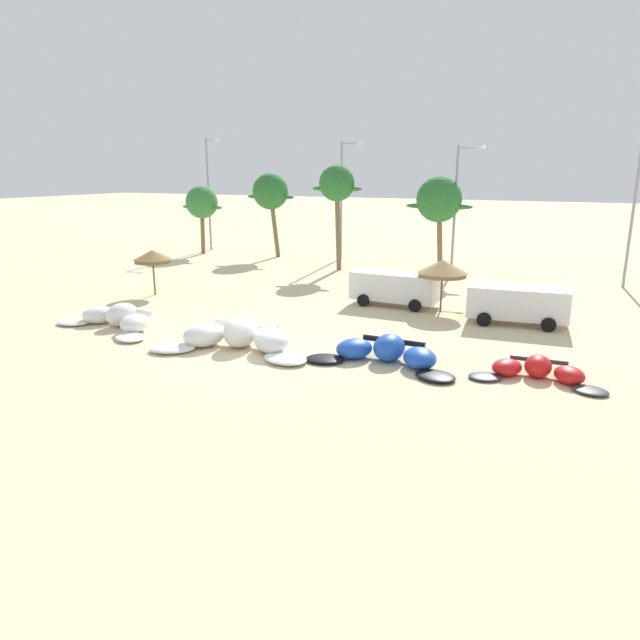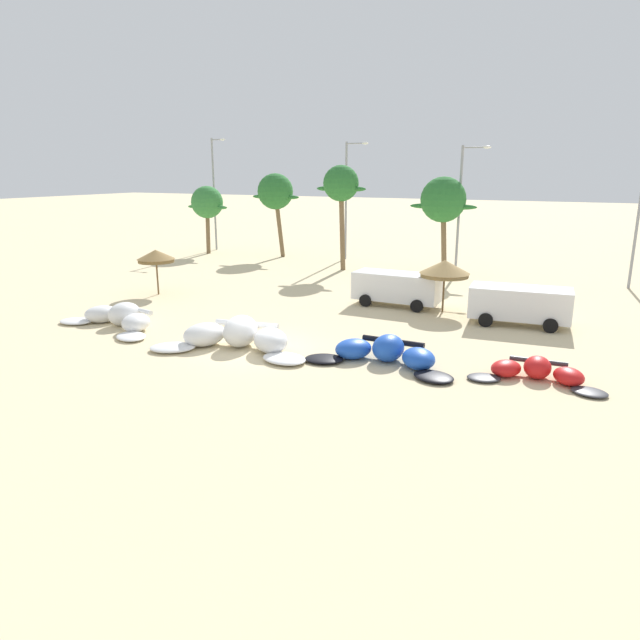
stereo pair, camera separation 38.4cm
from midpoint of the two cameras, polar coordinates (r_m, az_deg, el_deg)
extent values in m
plane|color=beige|center=(24.34, -6.88, -2.84)|extent=(260.00, 260.00, 0.00)
ellipsoid|color=white|center=(30.47, -23.74, -0.19)|extent=(1.82, 1.48, 0.22)
ellipsoid|color=white|center=(30.13, -21.48, 0.47)|extent=(2.04, 2.03, 0.83)
ellipsoid|color=white|center=(29.17, -19.49, 0.51)|extent=(1.52, 1.84, 1.12)
ellipsoid|color=white|center=(27.92, -18.43, -0.32)|extent=(1.80, 2.00, 0.83)
ellipsoid|color=white|center=(26.81, -18.83, -1.64)|extent=(2.04, 1.90, 0.22)
cylinder|color=white|center=(29.46, -18.60, 0.96)|extent=(2.61, 0.72, 0.24)
cube|color=white|center=(29.08, -19.75, 0.44)|extent=(1.04, 0.76, 0.04)
ellipsoid|color=white|center=(24.61, -14.96, -2.73)|extent=(2.31, 2.11, 0.27)
ellipsoid|color=white|center=(24.88, -11.91, -1.48)|extent=(2.06, 2.29, 0.99)
ellipsoid|color=white|center=(24.51, -8.37, -1.14)|extent=(1.65, 2.07, 1.34)
ellipsoid|color=white|center=(23.64, -5.37, -2.08)|extent=(2.29, 2.30, 0.99)
ellipsoid|color=white|center=(22.52, -3.98, -3.87)|extent=(2.10, 1.71, 0.27)
cylinder|color=white|center=(25.05, -7.77, -0.46)|extent=(2.92, 0.72, 0.27)
cube|color=white|center=(24.34, -8.55, -1.26)|extent=(1.15, 0.83, 0.04)
ellipsoid|color=black|center=(22.54, 0.03, -3.89)|extent=(1.85, 1.65, 0.21)
ellipsoid|color=blue|center=(22.89, 2.96, -2.87)|extent=(1.89, 1.96, 0.78)
ellipsoid|color=blue|center=(22.68, 6.44, -2.75)|extent=(1.25, 1.56, 1.06)
ellipsoid|color=blue|center=(22.02, 9.43, -3.77)|extent=(1.87, 1.95, 0.78)
ellipsoid|color=black|center=(21.08, 10.93, -5.51)|extent=(1.87, 1.69, 0.21)
cylinder|color=black|center=(23.13, 6.90, -2.11)|extent=(2.59, 0.29, 0.24)
cube|color=black|center=(22.54, 6.31, -2.85)|extent=(0.95, 0.57, 0.04)
ellipsoid|color=#333338|center=(21.51, 15.67, -5.47)|extent=(1.48, 1.34, 0.16)
ellipsoid|color=red|center=(22.04, 17.68, -4.53)|extent=(1.45, 1.53, 0.60)
ellipsoid|color=red|center=(22.22, 20.48, -4.34)|extent=(1.01, 1.24, 0.81)
ellipsoid|color=red|center=(22.01, 23.17, -5.07)|extent=(1.49, 1.54, 0.60)
ellipsoid|color=#333338|center=(21.45, 24.92, -6.39)|extent=(1.43, 1.27, 0.16)
cylinder|color=#333338|center=(22.59, 20.55, -3.79)|extent=(2.03, 0.27, 0.18)
cube|color=#333338|center=(22.11, 20.47, -4.43)|extent=(0.75, 0.46, 0.04)
cylinder|color=brown|center=(35.82, -16.54, 4.11)|extent=(0.10, 0.10, 2.15)
cone|color=olive|center=(35.61, -16.70, 6.25)|extent=(2.23, 2.23, 0.56)
cylinder|color=brown|center=(35.67, -16.65, 5.65)|extent=(2.12, 2.12, 0.20)
cylinder|color=brown|center=(30.81, 11.67, 2.71)|extent=(0.10, 0.10, 2.10)
cone|color=#9E7F4C|center=(30.56, 11.81, 5.26)|extent=(2.61, 2.61, 0.68)
cylinder|color=olive|center=(30.63, 11.76, 4.45)|extent=(2.48, 2.48, 0.20)
cube|color=white|center=(29.35, 18.79, 1.71)|extent=(4.84, 2.40, 1.50)
cube|color=black|center=(29.35, 16.32, 2.43)|extent=(1.33, 2.07, 0.56)
cylinder|color=black|center=(28.60, 15.69, 0.08)|extent=(0.70, 0.30, 0.68)
cylinder|color=black|center=(30.56, 16.03, 0.98)|extent=(0.70, 0.30, 0.68)
cylinder|color=black|center=(28.55, 21.50, -0.44)|extent=(0.70, 0.30, 0.68)
cylinder|color=black|center=(30.51, 21.46, 0.50)|extent=(0.70, 0.30, 0.68)
cube|color=white|center=(31.86, 7.15, 3.37)|extent=(4.79, 1.99, 1.50)
cube|color=black|center=(32.25, 4.97, 4.04)|extent=(1.23, 1.89, 0.56)
cylinder|color=black|center=(31.65, 4.02, 1.98)|extent=(0.68, 0.25, 0.68)
cylinder|color=black|center=(33.38, 5.26, 2.63)|extent=(0.68, 0.25, 0.68)
cylinder|color=black|center=(30.69, 9.12, 1.43)|extent=(0.68, 0.25, 0.68)
cylinder|color=black|center=(32.47, 10.12, 2.12)|extent=(0.68, 0.25, 0.68)
cylinder|color=brown|center=(52.73, -11.85, 8.96)|extent=(0.47, 0.36, 4.56)
sphere|color=#337A38|center=(52.53, -11.93, 11.43)|extent=(2.83, 2.83, 2.83)
ellipsoid|color=#337A38|center=(53.24, -12.90, 10.96)|extent=(1.98, 0.50, 0.36)
ellipsoid|color=#337A38|center=(51.89, -10.89, 10.97)|extent=(1.98, 0.50, 0.36)
cylinder|color=brown|center=(50.00, -4.80, 9.48)|extent=(1.00, 0.36, 5.55)
sphere|color=#286B2D|center=(49.99, -5.20, 12.66)|extent=(3.03, 3.03, 3.03)
ellipsoid|color=#286B2D|center=(50.62, -6.40, 12.14)|extent=(2.12, 0.50, 0.36)
ellipsoid|color=#286B2D|center=(49.41, -3.94, 12.13)|extent=(2.12, 0.50, 0.36)
cylinder|color=brown|center=(43.04, 1.55, 9.24)|extent=(0.59, 0.36, 6.39)
sphere|color=#286B2D|center=(42.90, 1.43, 13.49)|extent=(2.62, 2.62, 2.62)
ellipsoid|color=#286B2D|center=(43.34, 0.12, 12.99)|extent=(1.83, 0.50, 0.36)
ellipsoid|color=#286B2D|center=(42.50, 2.75, 12.94)|extent=(1.83, 0.50, 0.36)
cylinder|color=brown|center=(41.45, 11.59, 8.01)|extent=(0.72, 0.36, 5.34)
sphere|color=#286B2D|center=(41.28, 11.54, 11.71)|extent=(3.14, 3.14, 3.14)
ellipsoid|color=#286B2D|center=(41.62, 9.80, 11.16)|extent=(2.20, 0.50, 0.36)
ellipsoid|color=#286B2D|center=(41.03, 13.23, 10.94)|extent=(2.20, 0.50, 0.36)
cylinder|color=gray|center=(54.94, -11.26, 12.12)|extent=(0.18, 0.18, 10.12)
cylinder|color=gray|center=(54.62, -11.00, 17.28)|extent=(1.18, 0.10, 0.10)
ellipsoid|color=silver|center=(54.28, -10.47, 17.32)|extent=(0.56, 0.24, 0.20)
cylinder|color=gray|center=(48.37, 1.90, 11.72)|extent=(0.18, 0.18, 9.54)
cylinder|color=gray|center=(48.04, 2.88, 17.20)|extent=(1.62, 0.10, 0.10)
ellipsoid|color=silver|center=(47.74, 3.82, 17.21)|extent=(0.56, 0.24, 0.20)
cylinder|color=gray|center=(41.66, 13.03, 10.47)|extent=(0.18, 0.18, 8.94)
cylinder|color=gray|center=(41.43, 14.52, 16.35)|extent=(1.60, 0.10, 0.10)
ellipsoid|color=silver|center=(41.29, 15.65, 16.28)|extent=(0.56, 0.24, 0.20)
cylinder|color=gray|center=(40.98, 28.67, 10.44)|extent=(0.18, 0.18, 10.98)
camera|label=1|loc=(0.19, -90.44, -0.12)|focal=32.05mm
camera|label=2|loc=(0.19, 89.56, 0.12)|focal=32.05mm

